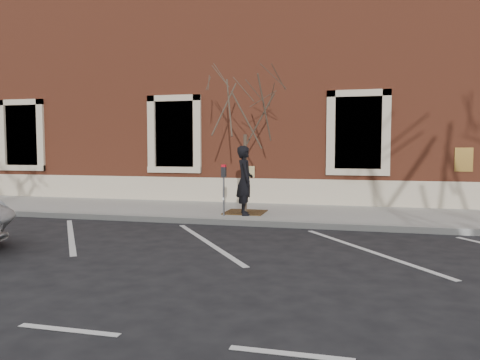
# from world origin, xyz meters

# --- Properties ---
(ground) EXTENTS (120.00, 120.00, 0.00)m
(ground) POSITION_xyz_m (0.00, 0.00, 0.00)
(ground) COLOR #28282B
(ground) RESTS_ON ground
(sidewalk_near) EXTENTS (40.00, 3.50, 0.15)m
(sidewalk_near) POSITION_xyz_m (0.00, 1.75, 0.07)
(sidewalk_near) COLOR #9D9B94
(sidewalk_near) RESTS_ON ground
(curb_near) EXTENTS (40.00, 0.12, 0.15)m
(curb_near) POSITION_xyz_m (0.00, -0.05, 0.07)
(curb_near) COLOR #9E9E99
(curb_near) RESTS_ON ground
(parking_stripes) EXTENTS (28.00, 4.40, 0.01)m
(parking_stripes) POSITION_xyz_m (0.00, -2.20, 0.00)
(parking_stripes) COLOR silver
(parking_stripes) RESTS_ON ground
(building_civic) EXTENTS (40.00, 8.62, 8.00)m
(building_civic) POSITION_xyz_m (0.00, 7.74, 4.00)
(building_civic) COLOR brown
(building_civic) RESTS_ON ground
(man) EXTENTS (0.66, 0.79, 1.85)m
(man) POSITION_xyz_m (0.08, 0.79, 1.08)
(man) COLOR black
(man) RESTS_ON sidewalk_near
(parking_meter) EXTENTS (0.12, 0.09, 1.36)m
(parking_meter) POSITION_xyz_m (-0.40, 0.43, 1.09)
(parking_meter) COLOR #595B60
(parking_meter) RESTS_ON sidewalk_near
(tree_grate) EXTENTS (1.08, 1.08, 0.03)m
(tree_grate) POSITION_xyz_m (-0.00, 1.20, 0.16)
(tree_grate) COLOR #473116
(tree_grate) RESTS_ON sidewalk_near
(sapling) EXTENTS (2.36, 2.36, 3.93)m
(sapling) POSITION_xyz_m (-0.00, 1.20, 2.90)
(sapling) COLOR #403227
(sapling) RESTS_ON sidewalk_near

